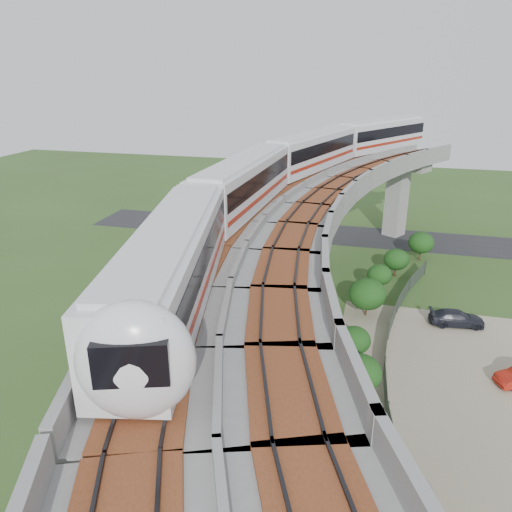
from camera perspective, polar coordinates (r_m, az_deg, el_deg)
name	(u,v)px	position (r m, az deg, el deg)	size (l,w,h in m)	color
ground	(264,358)	(37.13, 0.96, -11.61)	(160.00, 160.00, 0.00)	#324C1E
dirt_lot	(474,405)	(35.42, 23.61, -15.37)	(18.00, 26.00, 0.04)	gray
asphalt_road	(319,233)	(64.08, 7.24, 2.60)	(60.00, 8.00, 0.03)	#232326
viaduct	(323,246)	(32.54, 7.66, 1.13)	(19.58, 73.98, 11.40)	#99968E
metro_train	(305,168)	(40.80, 5.57, 10.01)	(15.60, 60.58, 3.64)	silver
fence	(404,368)	(36.11, 16.56, -12.21)	(3.87, 38.73, 1.50)	#2D382D
tree_0	(421,243)	(56.90, 18.35, 1.46)	(2.74, 2.74, 3.21)	#382314
tree_1	(396,259)	(51.83, 15.75, -0.38)	(2.49, 2.49, 2.89)	#382314
tree_2	(380,275)	(46.74, 13.95, -2.09)	(2.23, 2.23, 3.14)	#382314
tree_3	(367,294)	(43.01, 12.60, -4.26)	(3.12, 3.12, 3.36)	#382314
tree_4	(355,340)	(36.72, 11.19, -9.42)	(2.30, 2.30, 2.64)	#382314
tree_5	(360,373)	(32.36, 11.82, -12.93)	(2.68, 2.68, 3.32)	#382314
tree_6	(352,427)	(28.54, 10.93, -18.60)	(2.09, 2.09, 2.86)	#382314
car_white	(400,469)	(28.74, 16.18, -22.36)	(1.40, 3.47, 1.18)	silver
car_dark	(457,318)	(44.22, 21.96, -6.59)	(1.78, 4.37, 1.27)	black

